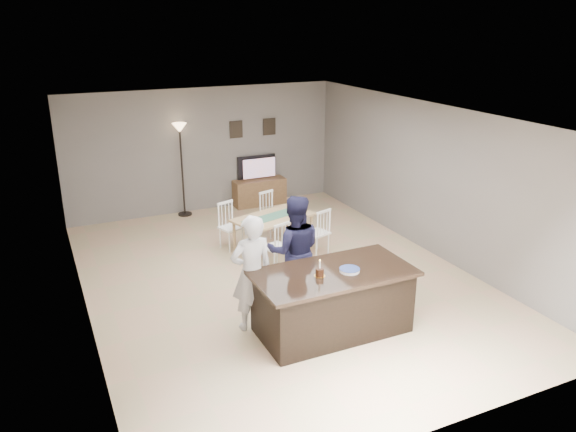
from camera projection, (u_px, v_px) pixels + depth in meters
name	position (u px, v px, depth m)	size (l,w,h in m)	color
floor	(279.00, 279.00, 9.30)	(8.00, 8.00, 0.00)	tan
room_shell	(278.00, 181.00, 8.74)	(8.00, 8.00, 8.00)	slate
kitchen_island	(332.00, 301.00, 7.61)	(2.15, 1.10, 0.90)	black
tv_console	(260.00, 192.00, 12.90)	(1.20, 0.40, 0.60)	brown
television	(258.00, 168.00, 12.77)	(0.91, 0.12, 0.53)	black
tv_screen_glow	(259.00, 168.00, 12.70)	(0.78, 0.78, 0.00)	orange
picture_frames	(253.00, 128.00, 12.57)	(1.10, 0.02, 0.38)	black
doorway	(103.00, 311.00, 5.73)	(0.00, 2.10, 2.65)	black
woman	(252.00, 273.00, 7.58)	(0.60, 0.40, 1.65)	silver
man	(294.00, 251.00, 8.23)	(0.83, 0.64, 1.70)	#171632
birthday_cake	(320.00, 272.00, 7.30)	(0.15, 0.15, 0.23)	gold
plate_stack	(350.00, 270.00, 7.44)	(0.27, 0.27, 0.04)	white
dining_table	(273.00, 222.00, 10.23)	(1.79, 1.96, 0.88)	tan
floor_lamp	(181.00, 145.00, 11.79)	(0.30, 0.30, 2.02)	black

